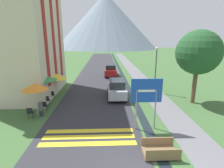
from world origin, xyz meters
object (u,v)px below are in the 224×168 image
at_px(cafe_chair_nearest, 30,112).
at_px(parked_car_far, 110,70).
at_px(cafe_umbrella_front_orange, 35,87).
at_px(tree_by_path, 198,53).
at_px(cafe_chair_near_left, 44,105).
at_px(person_standing_terrace, 40,96).
at_px(cafe_chair_far_right, 50,94).
at_px(hotel_building, 23,31).
at_px(cafe_umbrella_rear_yellow, 55,76).
at_px(person_seated_near, 41,107).
at_px(person_seated_far, 45,95).
at_px(cafe_chair_far_left, 52,94).
at_px(parked_car_near, 117,89).
at_px(footbridge, 160,151).
at_px(streetlamp, 156,66).
at_px(road_sign, 146,96).
at_px(cafe_chair_middle, 47,100).
at_px(cafe_umbrella_middle_green, 45,78).

bearing_deg(cafe_chair_nearest, parked_car_far, 41.93).
bearing_deg(cafe_umbrella_front_orange, tree_by_path, 9.47).
relative_size(cafe_chair_near_left, person_standing_terrace, 0.49).
bearing_deg(cafe_chair_far_right, tree_by_path, -17.81).
distance_m(hotel_building, cafe_umbrella_rear_yellow, 5.21).
distance_m(person_seated_near, person_standing_terrace, 1.77).
bearing_deg(person_seated_near, hotel_building, 118.35).
distance_m(cafe_chair_nearest, person_seated_far, 3.38).
distance_m(cafe_chair_far_left, person_seated_near, 3.68).
bearing_deg(parked_car_near, cafe_chair_nearest, -146.17).
height_order(footbridge, cafe_chair_nearest, cafe_chair_nearest).
xyz_separation_m(parked_car_near, parked_car_far, (-0.28, 10.01, 0.00)).
relative_size(parked_car_near, streetlamp, 0.81).
height_order(cafe_umbrella_front_orange, cafe_umbrella_rear_yellow, cafe_umbrella_front_orange).
bearing_deg(parked_car_near, cafe_chair_far_left, -176.83).
bearing_deg(footbridge, road_sign, 93.98).
bearing_deg(cafe_chair_far_right, parked_car_near, -9.18).
bearing_deg(person_seated_near, cafe_umbrella_front_orange, 150.85).
height_order(hotel_building, cafe_chair_far_right, hotel_building).
distance_m(cafe_chair_far_right, cafe_umbrella_front_orange, 3.93).
xyz_separation_m(road_sign, person_standing_terrace, (-7.89, 3.81, -1.24)).
xyz_separation_m(cafe_umbrella_front_orange, streetlamp, (10.35, 5.25, 0.61)).
height_order(parked_car_near, person_standing_terrace, parked_car_near).
xyz_separation_m(parked_car_near, cafe_chair_middle, (-6.15, -1.79, -0.39)).
distance_m(cafe_chair_far_right, streetlamp, 10.90).
bearing_deg(cafe_umbrella_front_orange, parked_car_far, 66.78).
xyz_separation_m(cafe_chair_near_left, tree_by_path, (12.72, 1.46, 3.97)).
bearing_deg(parked_car_far, footbridge, -84.28).
distance_m(cafe_chair_middle, streetlamp, 11.03).
bearing_deg(streetlamp, parked_car_near, -161.02).
xyz_separation_m(footbridge, cafe_umbrella_front_orange, (-7.82, 4.95, 2.03)).
bearing_deg(tree_by_path, cafe_umbrella_middle_green, 177.88).
relative_size(person_seated_near, streetlamp, 0.27).
relative_size(cafe_umbrella_rear_yellow, streetlamp, 0.49).
bearing_deg(cafe_chair_far_right, cafe_chair_middle, -93.52).
bearing_deg(cafe_chair_near_left, cafe_umbrella_front_orange, -83.60).
distance_m(cafe_chair_far_right, cafe_umbrella_rear_yellow, 2.11).
relative_size(hotel_building, cafe_chair_far_right, 13.76).
xyz_separation_m(parked_car_near, person_seated_near, (-5.90, -4.00, -0.21)).
height_order(parked_car_far, cafe_chair_far_right, parked_car_far).
bearing_deg(road_sign, parked_car_far, 96.00).
distance_m(cafe_chair_nearest, cafe_chair_near_left, 1.38).
relative_size(person_seated_far, tree_by_path, 0.19).
relative_size(road_sign, person_seated_far, 2.74).
relative_size(parked_car_near, cafe_umbrella_rear_yellow, 1.65).
height_order(cafe_chair_middle, person_standing_terrace, person_standing_terrace).
relative_size(cafe_umbrella_middle_green, tree_by_path, 0.39).
height_order(parked_car_near, parked_car_far, same).
bearing_deg(cafe_chair_middle, cafe_umbrella_rear_yellow, 100.90).
distance_m(cafe_chair_nearest, tree_by_path, 14.15).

